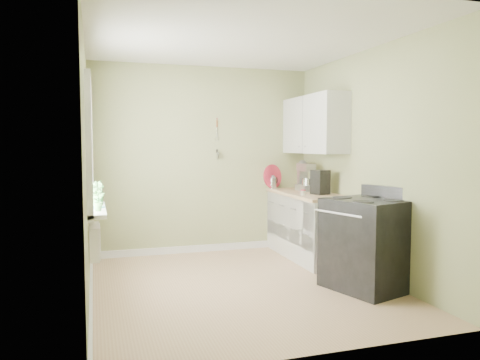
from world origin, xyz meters
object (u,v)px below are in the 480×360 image
object	(u,v)px
stand_mixer	(306,178)
kettle	(273,182)
stove	(367,244)
coffee_maker	(320,183)

from	to	relation	value
stand_mixer	kettle	size ratio (longest dim) A/B	2.18
stove	coffee_maker	bearing A→B (deg)	86.64
kettle	stand_mixer	bearing A→B (deg)	-54.60
kettle	coffee_maker	world-z (taller)	coffee_maker
stove	kettle	distance (m)	2.29
stove	coffee_maker	xyz separation A→B (m)	(0.07, 1.25, 0.56)
stand_mixer	coffee_maker	xyz separation A→B (m)	(-0.03, -0.50, -0.03)
stand_mixer	kettle	world-z (taller)	stand_mixer
kettle	coffee_maker	xyz separation A→B (m)	(0.30, -0.97, 0.05)
stand_mixer	kettle	bearing A→B (deg)	125.40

